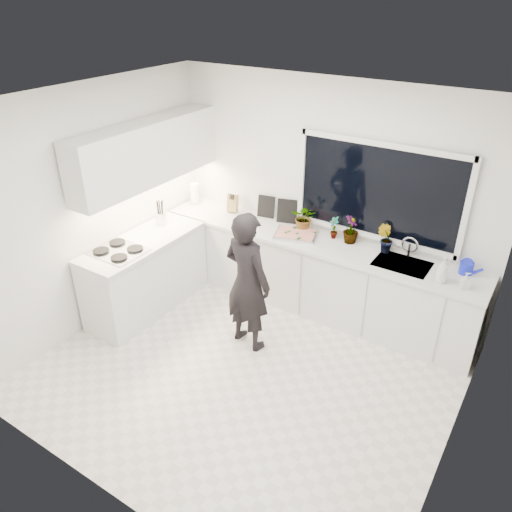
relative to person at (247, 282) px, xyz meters
The scene contains 25 objects.
floor 0.94m from the person, 59.56° to the right, with size 4.00×3.50×0.02m, color beige.
wall_back 1.47m from the person, 79.47° to the left, with size 4.00×0.02×2.70m, color white.
wall_left 1.90m from the person, 166.50° to the right, with size 0.02×3.50×2.70m, color white.
wall_right 2.36m from the person, 10.60° to the right, with size 0.02×3.50×2.70m, color white.
ceiling 1.98m from the person, 59.56° to the right, with size 4.00×3.50×0.02m, color white.
window 1.73m from the person, 56.91° to the left, with size 1.80×0.02×1.00m, color black.
base_cabinets_back 1.11m from the person, 76.40° to the left, with size 3.92×0.58×0.88m, color white.
base_cabinets_left 1.47m from the person, behind, with size 0.58×1.60×0.88m, color white.
countertop_back 1.05m from the person, 76.27° to the left, with size 3.94×0.62×0.04m, color silver.
countertop_left 1.43m from the person, behind, with size 0.62×1.60×0.04m, color silver.
upper_cabinets 1.89m from the person, 169.81° to the left, with size 0.34×2.10×0.70m, color white.
sink 1.66m from the person, 38.35° to the left, with size 0.58×0.42×0.14m, color silver.
faucet 1.80m from the person, 43.38° to the left, with size 0.03×0.03×0.22m, color silver.
stovetop 1.51m from the person, 163.65° to the right, with size 0.56×0.48×0.03m, color black.
person is the anchor object (origin of this frame).
pizza_tray 1.01m from the person, 88.49° to the left, with size 0.49×0.36×0.03m, color silver.
pizza 1.01m from the person, 88.49° to the left, with size 0.45×0.32×0.01m, color red.
watering_can 2.26m from the person, 31.89° to the left, with size 0.14×0.14×0.13m, color #1623D5.
paper_towel_roll 1.98m from the person, 144.86° to the left, with size 0.11×0.11×0.26m, color white.
knife_block 1.56m from the person, 130.75° to the left, with size 0.13×0.10×0.22m, color #9A7C47.
utensil_crock 1.59m from the person, 166.12° to the left, with size 0.13×0.13×0.16m, color silver.
picture_frame_large 1.41m from the person, 113.79° to the left, with size 0.22×0.02×0.28m, color black.
picture_frame_small 1.32m from the person, 101.26° to the left, with size 0.25×0.02×0.30m, color black.
herb_plants 1.27m from the person, 72.98° to the left, with size 1.26×0.32×0.32m.
soap_bottles 2.02m from the person, 26.01° to the left, with size 0.34×0.12×0.28m.
Camera 1 is at (2.24, -3.26, 3.56)m, focal length 35.00 mm.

